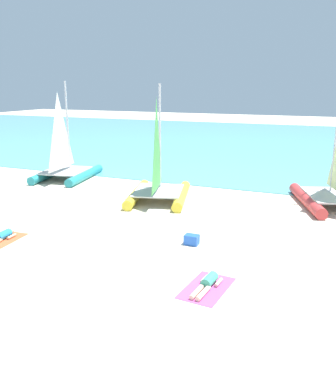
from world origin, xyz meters
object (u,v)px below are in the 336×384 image
(sailboat_teal, at_px, (66,165))
(sunbather_left, at_px, (1,237))
(towel_left, at_px, (0,241))
(sailboat_yellow, at_px, (158,184))
(towel_right, at_px, (207,288))
(sailboat_red, at_px, (335,188))
(sunbather_right, at_px, (208,283))
(cooler_box, at_px, (192,240))

(sailboat_teal, bearing_deg, sunbather_left, -76.71)
(towel_left, bearing_deg, sailboat_yellow, 67.14)
(sunbather_left, xyz_separation_m, towel_right, (8.11, -0.59, -0.13))
(sailboat_red, relative_size, sunbather_right, 3.89)
(sunbather_left, relative_size, cooler_box, 3.13)
(sailboat_yellow, bearing_deg, towel_left, -128.46)
(towel_left, distance_m, sunbather_left, 0.14)
(cooler_box, bearing_deg, sailboat_red, 57.79)
(towel_right, bearing_deg, sunbather_left, 175.83)
(sunbather_left, bearing_deg, sailboat_teal, 108.62)
(sailboat_yellow, xyz_separation_m, sunbather_left, (-3.08, -7.23, -0.71))
(sailboat_yellow, xyz_separation_m, sunbather_right, (5.03, -7.76, -0.71))
(sailboat_yellow, height_order, towel_left, sailboat_yellow)
(sailboat_red, height_order, towel_right, sailboat_red)
(sailboat_teal, bearing_deg, sunbather_right, -49.28)
(towel_right, bearing_deg, cooler_box, 117.26)
(sunbather_right, bearing_deg, sailboat_teal, 145.66)
(sunbather_right, bearing_deg, towel_left, -178.32)
(cooler_box, bearing_deg, towel_right, -62.74)
(sailboat_red, xyz_separation_m, sailboat_teal, (-15.16, -0.08, -0.05))
(sailboat_red, height_order, cooler_box, sailboat_red)
(sunbather_right, bearing_deg, sailboat_yellow, 127.88)
(towel_right, bearing_deg, sailboat_teal, 140.56)
(sunbather_left, height_order, sunbather_right, same)
(sailboat_teal, bearing_deg, towel_right, -49.48)
(sailboat_yellow, distance_m, sailboat_teal, 7.48)
(towel_right, xyz_separation_m, sunbather_right, (0.01, 0.07, 0.13))
(sailboat_yellow, height_order, sunbather_left, sailboat_yellow)
(cooler_box, bearing_deg, sunbather_right, -62.12)
(towel_right, xyz_separation_m, cooler_box, (-1.52, 2.95, 0.17))
(sailboat_teal, xyz_separation_m, cooler_box, (10.66, -7.07, -0.68))
(sunbather_left, bearing_deg, towel_left, -90.00)
(sailboat_yellow, bearing_deg, sunbather_left, -128.69)
(sunbather_left, xyz_separation_m, cooler_box, (6.59, 2.36, 0.05))
(sailboat_yellow, xyz_separation_m, cooler_box, (3.51, -4.88, -0.66))
(sailboat_yellow, distance_m, cooler_box, 6.04)
(sunbather_left, relative_size, towel_right, 0.82)
(sunbather_right, bearing_deg, sailboat_red, 78.35)
(sunbather_right, bearing_deg, towel_right, -90.00)
(towel_left, bearing_deg, sunbather_left, 94.70)
(sunbather_left, height_order, towel_right, sunbather_left)
(sailboat_yellow, distance_m, sunbather_left, 7.89)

